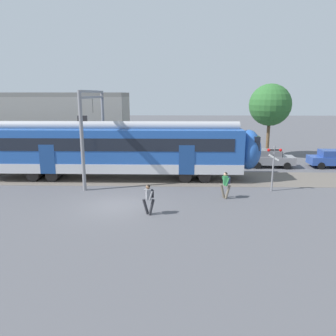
{
  "coord_description": "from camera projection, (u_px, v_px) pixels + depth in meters",
  "views": [
    {
      "loc": [
        3.44,
        -17.85,
        6.31
      ],
      "look_at": [
        2.93,
        2.79,
        1.6
      ],
      "focal_mm": 35.0,
      "sensor_mm": 36.0,
      "label": 1
    }
  ],
  "objects": [
    {
      "name": "crossing_signal",
      "position": [
        274.0,
        161.0,
        21.27
      ],
      "size": [
        0.96,
        0.22,
        3.0
      ],
      "color": "gray",
      "rests_on": "ground"
    },
    {
      "name": "parked_car_grey",
      "position": [
        270.0,
        158.0,
        28.58
      ],
      "size": [
        4.08,
        1.91,
        1.54
      ],
      "color": "gray",
      "rests_on": "ground"
    },
    {
      "name": "background_building",
      "position": [
        38.0,
        125.0,
        32.69
      ],
      "size": [
        17.68,
        5.0,
        9.2
      ],
      "color": "gray",
      "rests_on": "ground"
    },
    {
      "name": "commuter_train",
      "position": [
        7.0,
        149.0,
        24.65
      ],
      "size": [
        38.05,
        3.07,
        4.73
      ],
      "color": "silver",
      "rests_on": "ground"
    },
    {
      "name": "street_tree_right",
      "position": [
        270.0,
        105.0,
        32.28
      ],
      "size": [
        4.12,
        4.12,
        7.28
      ],
      "color": "brown",
      "rests_on": "ground"
    },
    {
      "name": "pedestrian_grey",
      "position": [
        149.0,
        197.0,
        17.26
      ],
      "size": [
        0.7,
        0.53,
        1.67
      ],
      "color": "#28282D",
      "rests_on": "ground"
    },
    {
      "name": "catenary_gantry",
      "position": [
        93.0,
        121.0,
        24.04
      ],
      "size": [
        0.24,
        6.64,
        6.53
      ],
      "color": "gray",
      "rests_on": "ground"
    },
    {
      "name": "parked_car_blue",
      "position": [
        332.0,
        159.0,
        28.44
      ],
      "size": [
        4.05,
        1.85,
        1.54
      ],
      "color": "#284799",
      "rests_on": "ground"
    },
    {
      "name": "ground_plane",
      "position": [
        116.0,
        205.0,
        18.88
      ],
      "size": [
        160.0,
        160.0,
        0.0
      ],
      "primitive_type": "plane",
      "color": "#515156"
    },
    {
      "name": "pedestrian_green",
      "position": [
        226.0,
        183.0,
        19.95
      ],
      "size": [
        0.64,
        0.53,
        1.67
      ],
      "color": "#6B6051",
      "rests_on": "ground"
    }
  ]
}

